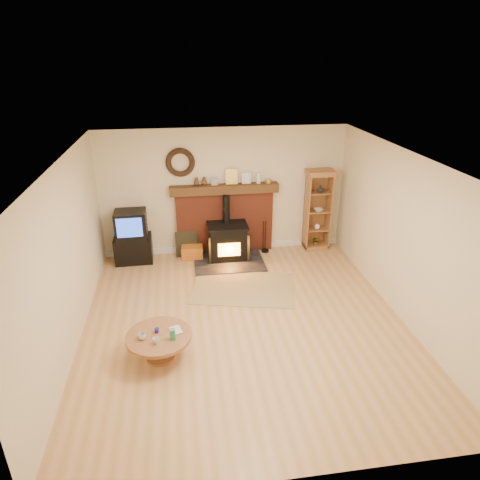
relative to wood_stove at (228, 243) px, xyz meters
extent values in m
plane|color=tan|center=(-0.01, -2.27, -0.37)|extent=(5.50, 5.50, 0.00)
cube|color=beige|center=(-0.01, 0.48, 0.93)|extent=(5.00, 0.02, 2.60)
cube|color=beige|center=(-0.01, -5.02, 0.93)|extent=(5.00, 0.02, 2.60)
cube|color=beige|center=(-2.51, -2.27, 0.93)|extent=(0.02, 5.50, 2.60)
cube|color=beige|center=(2.49, -2.27, 0.93)|extent=(0.02, 5.50, 2.60)
cube|color=white|center=(-0.01, -2.27, 2.23)|extent=(5.00, 5.50, 0.02)
cube|color=white|center=(-0.01, 0.46, -0.31)|extent=(5.00, 0.04, 0.12)
torus|color=black|center=(-0.86, 0.42, 1.58)|extent=(0.57, 0.11, 0.57)
cube|color=brown|center=(-0.01, 0.40, 0.28)|extent=(2.00, 0.15, 1.30)
cube|color=#3D2413|center=(-0.01, 0.37, 1.02)|extent=(2.20, 0.22, 0.18)
cube|color=#999999|center=(-0.21, 0.38, 1.18)|extent=(0.13, 0.05, 0.14)
cube|color=gold|center=(0.14, 0.40, 1.26)|extent=(0.24, 0.06, 0.30)
cube|color=white|center=(0.44, 0.40, 1.22)|extent=(0.18, 0.05, 0.22)
cylinder|color=white|center=(0.69, 0.38, 1.22)|extent=(0.08, 0.08, 0.22)
cylinder|color=gold|center=(0.89, 0.38, 1.15)|extent=(0.14, 0.14, 0.07)
cube|color=black|center=(0.00, -0.17, -0.35)|extent=(1.40, 1.00, 0.03)
cube|color=black|center=(0.00, 0.03, 0.00)|extent=(0.73, 0.52, 0.68)
cube|color=black|center=(0.00, 0.03, 0.36)|extent=(0.81, 0.58, 0.04)
cylinder|color=black|center=(0.00, 0.18, 0.66)|extent=(0.14, 0.14, 0.56)
cube|color=orange|center=(0.00, -0.25, -0.04)|extent=(0.44, 0.02, 0.27)
cube|color=black|center=(-0.33, -0.19, -0.02)|extent=(0.17, 0.23, 0.54)
cube|color=black|center=(0.33, -0.19, -0.02)|extent=(0.17, 0.23, 0.54)
cube|color=olive|center=(0.12, -1.22, -0.36)|extent=(2.04, 1.62, 0.01)
cube|color=black|center=(-1.90, 0.20, -0.10)|extent=(0.74, 0.52, 0.54)
cube|color=black|center=(-1.90, 0.20, 0.44)|extent=(0.62, 0.52, 0.54)
cube|color=blue|center=(-1.90, -0.07, 0.47)|extent=(0.49, 0.03, 0.39)
cube|color=#975A31|center=(1.94, 0.26, -0.32)|extent=(0.50, 0.36, 0.10)
cube|color=#975A31|center=(1.94, 0.43, 0.48)|extent=(0.50, 0.02, 1.58)
cube|color=#975A31|center=(1.70, 0.26, 0.48)|extent=(0.02, 0.36, 1.58)
cube|color=#975A31|center=(2.18, 0.26, 0.48)|extent=(0.02, 0.36, 1.58)
cube|color=#975A31|center=(1.94, 0.26, 1.32)|extent=(0.56, 0.40, 0.10)
cube|color=#975A31|center=(1.94, 0.26, 0.09)|extent=(0.46, 0.32, 0.02)
cube|color=#975A31|center=(1.94, 0.26, 0.49)|extent=(0.46, 0.32, 0.02)
cube|color=#975A31|center=(1.94, 0.26, 0.90)|extent=(0.46, 0.32, 0.02)
imported|color=white|center=(1.94, 0.21, 0.99)|extent=(0.15, 0.15, 0.16)
imported|color=white|center=(1.94, 0.21, 0.53)|extent=(0.20, 0.20, 0.05)
sphere|color=white|center=(1.94, 0.21, 0.16)|extent=(0.12, 0.12, 0.12)
imported|color=#349263|center=(1.94, 0.21, -0.17)|extent=(0.17, 0.15, 0.19)
cube|color=orange|center=(-0.72, 0.13, -0.23)|extent=(0.45, 0.29, 0.27)
cube|color=black|center=(-0.83, 0.28, -0.10)|extent=(0.45, 0.12, 0.53)
cylinder|color=black|center=(0.83, 0.23, -0.35)|extent=(0.16, 0.16, 0.04)
cylinder|color=black|center=(0.78, 0.23, -0.02)|extent=(0.02, 0.02, 0.70)
cylinder|color=black|center=(0.83, 0.23, -0.02)|extent=(0.02, 0.02, 0.70)
cylinder|color=brown|center=(-1.30, -2.95, -0.35)|extent=(0.40, 0.40, 0.03)
cylinder|color=brown|center=(-1.30, -2.95, -0.18)|extent=(0.15, 0.15, 0.31)
cylinder|color=brown|center=(-1.30, -2.95, 0.00)|extent=(0.91, 0.91, 0.05)
imported|color=white|center=(-1.52, -3.01, 0.07)|extent=(0.11, 0.11, 0.09)
imported|color=white|center=(-1.33, -3.13, 0.06)|extent=(0.09, 0.09, 0.08)
imported|color=#4C331E|center=(-1.14, -2.91, 0.03)|extent=(0.15, 0.20, 0.02)
cylinder|color=navy|center=(-1.33, -2.89, 0.06)|extent=(0.06, 0.06, 0.07)
cube|color=#349263|center=(-1.11, -3.07, 0.10)|extent=(0.07, 0.07, 0.16)
camera|label=1|loc=(-0.90, -7.87, 3.59)|focal=32.00mm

